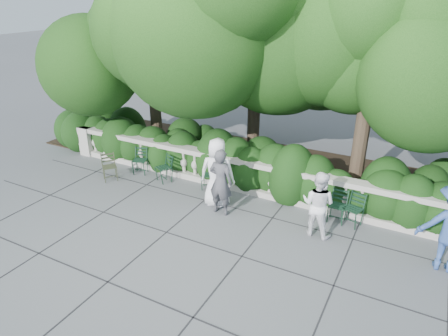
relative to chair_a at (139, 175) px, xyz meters
The scene contains 13 objects.
ground 3.35m from the chair_a, 21.55° to the right, with size 90.00×90.00×0.00m, color #4F5257.
balustrade 3.21m from the chair_a, 10.33° to the left, with size 12.00×0.44×1.00m.
shrub_hedge 3.58m from the chair_a, 29.56° to the left, with size 15.00×2.60×1.70m, color black, non-canonical shape.
tree_canopy 5.83m from the chair_a, 27.28° to the left, with size 15.04×6.52×6.78m.
chair_a is the anchor object (origin of this frame).
chair_c 0.89m from the chair_a, ahead, with size 0.44×0.48×0.84m, color black, non-canonical shape.
chair_d 2.43m from the chair_a, ahead, with size 0.44×0.48×0.84m, color black, non-canonical shape.
chair_e 6.07m from the chair_a, ahead, with size 0.44×0.48×0.84m, color black, non-canonical shape.
chair_f 6.40m from the chair_a, ahead, with size 0.44×0.48×0.84m, color black, non-canonical shape.
chair_weathered 0.88m from the chair_a, 118.94° to the right, with size 0.44×0.48×0.84m, color black, non-canonical shape.
person_businessman 3.21m from the chair_a, ahead, with size 0.92×0.60×1.87m, color white.
person_woman_grey 3.53m from the chair_a, 13.40° to the right, with size 0.64×0.42×1.77m, color #47464C.
person_casual_man 5.86m from the chair_a, ahead, with size 0.78×0.61×1.61m, color white.
Camera 1 is at (4.49, -7.47, 5.34)m, focal length 32.00 mm.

